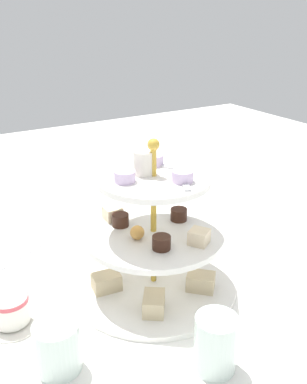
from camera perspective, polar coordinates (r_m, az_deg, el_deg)
The scene contains 8 objects.
ground_plane at distance 0.80m, azimuth -0.00°, elevation -12.29°, with size 2.40×2.40×0.00m, color white.
tiered_serving_stand at distance 0.75m, azimuth -0.03°, elevation -7.12°, with size 0.30×0.30×0.28m.
water_glass_tall_right at distance 0.98m, azimuth -1.53°, elevation -1.30°, with size 0.07×0.07×0.12m, color silver.
water_glass_short_left at distance 0.64m, azimuth -12.74°, elevation -19.58°, with size 0.06×0.06×0.07m, color silver.
teacup_with_saucer at distance 0.74m, azimuth -18.52°, elevation -14.91°, with size 0.09×0.09×0.05m.
butter_knife_left at distance 0.91m, azimuth 17.94°, elevation -8.69°, with size 0.17×0.01×0.00m, color silver.
butter_knife_right at distance 0.92m, azimuth -17.11°, elevation -8.00°, with size 0.17×0.01×0.00m, color silver.
water_glass_mid_back at distance 0.63m, azimuth 8.30°, elevation -19.42°, with size 0.06×0.06×0.08m, color silver.
Camera 1 is at (-0.56, 0.33, 0.46)m, focal length 39.84 mm.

